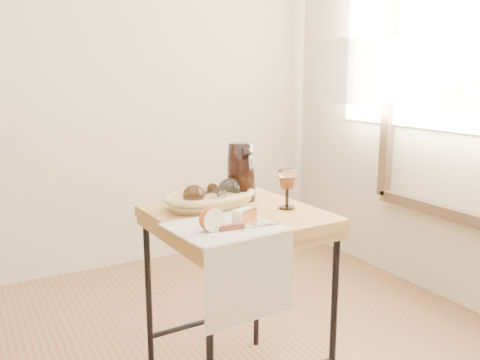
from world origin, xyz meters
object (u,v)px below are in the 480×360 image
goblet_lying_a (202,193)px  apple_half (210,219)px  wine_goblet (287,189)px  table_knife (248,225)px  tea_towel (224,227)px  bread_basket (211,200)px  side_table (237,305)px  pitcher (241,172)px  goblet_lying_b (224,192)px

goblet_lying_a → apple_half: goblet_lying_a is taller
wine_goblet → table_knife: 0.29m
wine_goblet → apple_half: bearing=-162.2°
wine_goblet → apple_half: (-0.37, -0.12, -0.03)m
goblet_lying_a → table_knife: 0.32m
apple_half → tea_towel: bearing=7.5°
bread_basket → side_table: bearing=-71.2°
side_table → pitcher: (0.10, 0.15, 0.47)m
table_knife → tea_towel: bearing=147.7°
tea_towel → wine_goblet: (0.31, 0.10, 0.07)m
side_table → pitcher: pitcher is taller
table_knife → wine_goblet: bearing=35.6°
goblet_lying_b → apple_half: bearing=-164.8°
goblet_lying_a → wine_goblet: size_ratio=0.89×
wine_goblet → apple_half: size_ratio=1.82×
pitcher → goblet_lying_a: bearing=176.9°
goblet_lying_a → bread_basket: bearing=131.0°
side_table → goblet_lying_a: (-0.08, 0.12, 0.41)m
bread_basket → table_knife: bearing=-100.2°
goblet_lying_a → goblet_lying_b: 0.08m
side_table → goblet_lying_b: goblet_lying_b is taller
goblet_lying_a → wine_goblet: bearing=124.8°
tea_towel → apple_half: (-0.06, -0.02, 0.04)m
tea_towel → goblet_lying_b: 0.27m
bread_basket → pitcher: (0.15, 0.04, 0.08)m
tea_towel → goblet_lying_a: bearing=74.5°
goblet_lying_b → tea_towel: bearing=-157.0°
side_table → apple_half: bearing=-138.5°
table_knife → bread_basket: bearing=91.9°
pitcher → wine_goblet: 0.22m
side_table → pitcher: 0.50m
side_table → table_knife: table_knife is taller
side_table → bread_basket: size_ratio=2.22×
side_table → apple_half: (-0.19, -0.16, 0.40)m
goblet_lying_b → pitcher: pitcher is taller
side_table → wine_goblet: (0.18, -0.05, 0.43)m
apple_half → goblet_lying_b: bearing=45.7°
side_table → apple_half: apple_half is taller
pitcher → apple_half: pitcher is taller
bread_basket → pitcher: 0.18m
bread_basket → wine_goblet: wine_goblet is taller
goblet_lying_b → wine_goblet: (0.19, -0.13, 0.02)m
wine_goblet → table_knife: wine_goblet is taller
goblet_lying_b → table_knife: 0.29m
pitcher → table_knife: bearing=-127.6°
table_knife → goblet_lying_a: bearing=97.2°
wine_goblet → bread_basket: bearing=146.5°
tea_towel → wine_goblet: bearing=12.8°
goblet_lying_b → table_knife: goblet_lying_b is taller
goblet_lying_b → pitcher: 0.13m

